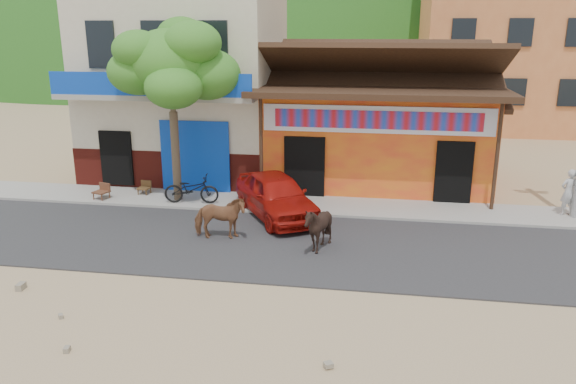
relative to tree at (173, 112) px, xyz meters
name	(u,v)px	position (x,y,z in m)	size (l,w,h in m)	color
ground	(282,286)	(4.60, -5.80, -3.12)	(120.00, 120.00, 0.00)	#9E825B
road	(297,246)	(4.60, -3.30, -3.10)	(60.00, 5.00, 0.04)	#28282B
sidewalk	(312,206)	(4.60, 0.20, -3.06)	(60.00, 2.00, 0.12)	gray
dance_club	(376,134)	(6.60, 4.20, -1.32)	(8.00, 6.00, 3.60)	orange
cafe_building	(188,86)	(-0.90, 4.20, 0.38)	(7.00, 6.00, 7.00)	beige
apartment_front	(503,23)	(13.60, 18.20, 2.88)	(9.00, 9.00, 12.00)	#CC723F
tree	(173,112)	(0.00, 0.00, 0.00)	(3.00, 3.00, 6.00)	#2D721E
cow_tan	(220,218)	(2.38, -3.16, -2.45)	(0.67, 1.48, 1.25)	brown
cow_dark	(318,228)	(5.20, -3.59, -2.43)	(1.04, 1.17, 1.29)	black
red_car	(276,195)	(3.60, -1.00, -2.39)	(1.64, 4.07, 1.39)	#9F120B
scooter	(191,189)	(0.60, -0.33, -2.52)	(0.64, 1.83, 0.96)	black
pedestrian	(568,192)	(12.60, 0.39, -2.26)	(0.54, 0.35, 1.47)	silver
cafe_chair_left	(100,185)	(-2.61, -0.38, -2.51)	(0.46, 0.46, 0.98)	#502E1A
cafe_chair_right	(144,182)	(-1.40, 0.42, -2.58)	(0.40, 0.40, 0.85)	#482918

